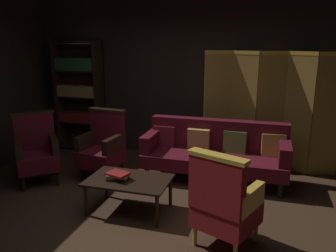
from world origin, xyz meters
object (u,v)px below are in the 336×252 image
at_px(armchair_gilt_accent, 224,203).
at_px(armchair_wing_left, 103,146).
at_px(book_tan_leather, 118,176).
at_px(armchair_wing_right, 37,150).
at_px(book_red_leather, 118,174).
at_px(folding_screen, 270,110).
at_px(coffee_table, 129,183).
at_px(velvet_couch, 215,150).
at_px(bookshelf, 80,93).
at_px(book_black_cloth, 118,178).

bearing_deg(armchair_gilt_accent, armchair_wing_left, 146.75).
xyz_separation_m(armchair_gilt_accent, armchair_wing_left, (-2.02, 1.32, 0.00)).
relative_size(armchair_gilt_accent, book_tan_leather, 4.17).
height_order(armchair_wing_right, book_red_leather, armchair_wing_right).
distance_m(folding_screen, coffee_table, 2.64).
height_order(armchair_gilt_accent, book_red_leather, armchair_gilt_accent).
xyz_separation_m(velvet_couch, armchair_wing_right, (-2.51, -0.85, 0.03)).
bearing_deg(coffee_table, armchair_gilt_accent, -19.41).
relative_size(velvet_couch, armchair_wing_left, 2.04).
bearing_deg(bookshelf, armchair_wing_right, -83.32).
height_order(armchair_gilt_accent, armchair_wing_left, same).
relative_size(armchair_wing_left, book_red_leather, 4.04).
distance_m(armchair_gilt_accent, book_red_leather, 1.38).
bearing_deg(book_tan_leather, armchair_gilt_accent, -15.77).
bearing_deg(book_tan_leather, armchair_wing_right, 161.57).
bearing_deg(book_red_leather, armchair_wing_right, 161.57).
distance_m(armchair_wing_left, book_black_cloth, 1.17).
bearing_deg(bookshelf, book_black_cloth, -50.59).
bearing_deg(book_tan_leather, velvet_couch, 54.32).
distance_m(velvet_couch, armchair_wing_left, 1.71).
bearing_deg(bookshelf, coffee_table, -47.98).
xyz_separation_m(coffee_table, book_red_leather, (-0.12, -0.05, 0.12)).
height_order(bookshelf, book_tan_leather, bookshelf).
bearing_deg(book_tan_leather, coffee_table, 22.67).
height_order(bookshelf, armchair_gilt_accent, bookshelf).
xyz_separation_m(bookshelf, coffee_table, (1.84, -2.05, -0.72)).
distance_m(coffee_table, armchair_wing_left, 1.21).
distance_m(folding_screen, book_black_cloth, 2.74).
distance_m(armchair_gilt_accent, book_tan_leather, 1.38).
bearing_deg(armchair_wing_right, book_black_cloth, -18.43).
height_order(velvet_couch, armchair_wing_right, armchair_wing_right).
xyz_separation_m(folding_screen, armchair_wing_left, (-2.41, -1.11, -0.50)).
bearing_deg(book_black_cloth, coffee_table, 22.67).
distance_m(velvet_couch, book_black_cloth, 1.67).
distance_m(armchair_wing_right, book_black_cloth, 1.62).
bearing_deg(book_red_leather, armchair_wing_left, 125.97).
bearing_deg(velvet_couch, armchair_wing_right, -161.38).
relative_size(coffee_table, book_black_cloth, 4.17).
bearing_deg(book_tan_leather, bookshelf, 129.41).
relative_size(bookshelf, book_red_leather, 7.95).
relative_size(folding_screen, coffee_table, 2.14).
distance_m(folding_screen, armchair_gilt_accent, 2.51).
xyz_separation_m(velvet_couch, armchair_gilt_accent, (0.35, -1.74, 0.03)).
bearing_deg(bookshelf, book_red_leather, -50.59).
distance_m(bookshelf, armchair_gilt_accent, 3.97).
xyz_separation_m(folding_screen, coffee_table, (-1.61, -2.00, -0.61)).
bearing_deg(armchair_gilt_accent, velvet_couch, 101.52).
relative_size(armchair_wing_right, book_red_leather, 4.04).
relative_size(bookshelf, book_tan_leather, 8.21).
bearing_deg(coffee_table, book_red_leather, -157.33).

